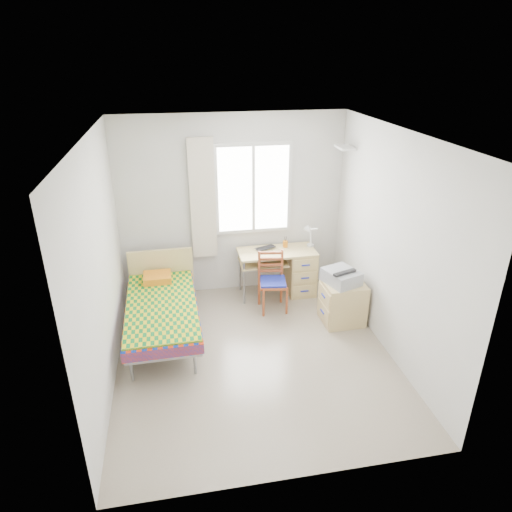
{
  "coord_description": "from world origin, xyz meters",
  "views": [
    {
      "loc": [
        -0.8,
        -4.41,
        3.35
      ],
      "look_at": [
        0.12,
        0.55,
        1.05
      ],
      "focal_mm": 32.0,
      "sensor_mm": 36.0,
      "label": 1
    }
  ],
  "objects_px": {
    "bed": "(162,306)",
    "chair": "(273,277)",
    "printer": "(341,276)",
    "desk": "(296,269)",
    "cabinet": "(342,302)"
  },
  "relations": [
    {
      "from": "chair",
      "to": "cabinet",
      "type": "distance_m",
      "value": 1.0
    },
    {
      "from": "bed",
      "to": "chair",
      "type": "height_order",
      "value": "chair"
    },
    {
      "from": "cabinet",
      "to": "bed",
      "type": "bearing_deg",
      "value": 174.92
    },
    {
      "from": "printer",
      "to": "cabinet",
      "type": "bearing_deg",
      "value": -49.88
    },
    {
      "from": "bed",
      "to": "cabinet",
      "type": "height_order",
      "value": "bed"
    },
    {
      "from": "desk",
      "to": "cabinet",
      "type": "distance_m",
      "value": 1.0
    },
    {
      "from": "desk",
      "to": "printer",
      "type": "relative_size",
      "value": 2.1
    },
    {
      "from": "bed",
      "to": "chair",
      "type": "bearing_deg",
      "value": 12.45
    },
    {
      "from": "cabinet",
      "to": "printer",
      "type": "distance_m",
      "value": 0.38
    },
    {
      "from": "bed",
      "to": "cabinet",
      "type": "xyz_separation_m",
      "value": [
        2.35,
        -0.16,
        -0.11
      ]
    },
    {
      "from": "desk",
      "to": "chair",
      "type": "height_order",
      "value": "chair"
    },
    {
      "from": "bed",
      "to": "printer",
      "type": "height_order",
      "value": "bed"
    },
    {
      "from": "desk",
      "to": "chair",
      "type": "xyz_separation_m",
      "value": [
        -0.43,
        -0.38,
        0.09
      ]
    },
    {
      "from": "chair",
      "to": "desk",
      "type": "bearing_deg",
      "value": 50.36
    },
    {
      "from": "printer",
      "to": "chair",
      "type": "bearing_deg",
      "value": 128.15
    }
  ]
}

